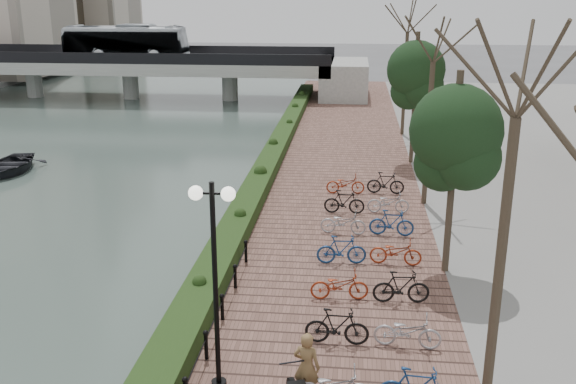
# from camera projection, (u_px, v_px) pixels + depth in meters

# --- Properties ---
(river_water) EXTENTS (30.00, 130.00, 0.02)m
(river_water) POSITION_uv_depth(u_px,v_px,m) (21.00, 151.00, 38.59)
(river_water) COLOR #43544F
(river_water) RESTS_ON ground
(promenade) EXTENTS (8.00, 75.00, 0.50)m
(promenade) POSITION_uv_depth(u_px,v_px,m) (332.00, 195.00, 29.55)
(promenade) COLOR brown
(promenade) RESTS_ON ground
(hedge) EXTENTS (1.10, 56.00, 0.60)m
(hedge) POSITION_uv_depth(u_px,v_px,m) (266.00, 167.00, 32.09)
(hedge) COLOR #213A15
(hedge) RESTS_ON promenade
(chain_fence) EXTENTS (0.10, 14.10, 0.70)m
(chain_fence) POSITION_uv_depth(u_px,v_px,m) (197.00, 369.00, 14.91)
(chain_fence) COLOR black
(chain_fence) RESTS_ON promenade
(lamppost) EXTENTS (1.02, 0.32, 4.92)m
(lamppost) POSITION_uv_depth(u_px,v_px,m) (214.00, 243.00, 13.85)
(lamppost) COLOR black
(lamppost) RESTS_ON promenade
(pedestrian) EXTENTS (0.69, 0.54, 1.67)m
(pedestrian) POSITION_uv_depth(u_px,v_px,m) (307.00, 367.00, 14.12)
(pedestrian) COLOR brown
(pedestrian) RESTS_ON promenade
(bicycle_parking) EXTENTS (2.40, 17.32, 1.00)m
(bicycle_parking) POSITION_uv_depth(u_px,v_px,m) (368.00, 251.00, 21.36)
(bicycle_parking) COLOR #A6A5A9
(bicycle_parking) RESTS_ON promenade
(street_trees) EXTENTS (3.20, 37.12, 6.80)m
(street_trees) POSITION_uv_depth(u_px,v_px,m) (438.00, 149.00, 23.56)
(street_trees) COLOR #3A3122
(street_trees) RESTS_ON promenade
(bridge) EXTENTS (36.00, 10.77, 6.50)m
(bridge) POSITION_uv_depth(u_px,v_px,m) (128.00, 61.00, 56.56)
(bridge) COLOR gray
(bridge) RESTS_ON ground
(boat) EXTENTS (3.54, 4.54, 0.86)m
(boat) POSITION_uv_depth(u_px,v_px,m) (10.00, 164.00, 34.04)
(boat) COLOR #222327
(boat) RESTS_ON river_water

